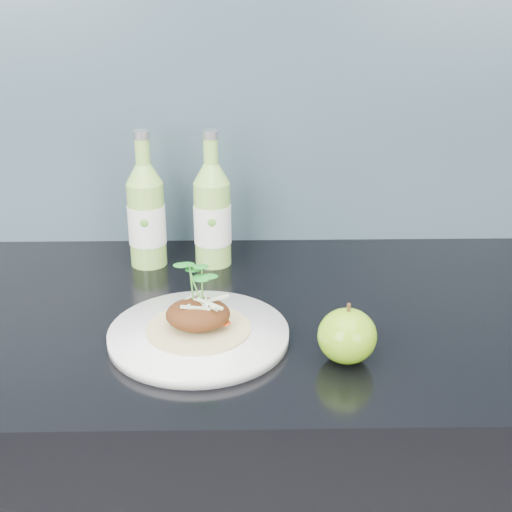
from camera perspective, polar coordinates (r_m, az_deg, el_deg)
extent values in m
cube|color=#65899E|center=(1.25, -2.88, 16.49)|extent=(4.00, 0.02, 0.70)
cylinder|color=white|center=(0.99, -4.61, -6.31)|extent=(0.33, 0.33, 0.02)
cylinder|color=tan|center=(0.98, -4.62, -5.80)|extent=(0.14, 0.14, 0.00)
ellipsoid|color=#592C10|center=(0.97, -4.67, -4.68)|extent=(0.09, 0.07, 0.04)
ellipsoid|color=#5D9410|center=(0.93, 7.30, -6.36)|extent=(0.08, 0.08, 0.07)
cylinder|color=#472D14|center=(0.91, 7.43, -4.21)|extent=(0.01, 0.00, 0.01)
cylinder|color=#89BE4F|center=(1.21, -8.72, 2.53)|extent=(0.07, 0.07, 0.14)
cone|color=#89BE4F|center=(1.19, -8.97, 6.53)|extent=(0.06, 0.06, 0.03)
cylinder|color=#89BE4F|center=(1.18, -9.08, 8.27)|extent=(0.02, 0.02, 0.04)
cylinder|color=silver|center=(1.17, -9.16, 9.57)|extent=(0.03, 0.03, 0.01)
cylinder|color=white|center=(1.21, -8.72, 2.55)|extent=(0.07, 0.07, 0.07)
ellipsoid|color=#59A533|center=(1.18, -8.94, 2.62)|extent=(0.01, 0.00, 0.01)
cylinder|color=#89BF4F|center=(1.20, -3.49, 2.59)|extent=(0.06, 0.06, 0.14)
cone|color=#89BF4F|center=(1.18, -3.60, 6.63)|extent=(0.06, 0.06, 0.03)
cylinder|color=#89BF4F|center=(1.17, -3.64, 8.38)|extent=(0.02, 0.02, 0.04)
cylinder|color=silver|center=(1.16, -3.67, 9.69)|extent=(0.03, 0.03, 0.01)
cylinder|color=white|center=(1.20, -3.49, 2.61)|extent=(0.07, 0.07, 0.07)
ellipsoid|color=#59A533|center=(1.17, -3.57, 2.69)|extent=(0.01, 0.00, 0.01)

